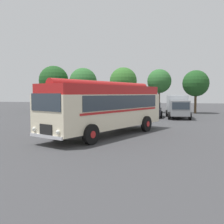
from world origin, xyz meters
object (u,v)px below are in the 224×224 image
at_px(car_near_left, 129,109).
at_px(box_van, 177,106).
at_px(car_mid_left, 154,110).
at_px(vintage_bus, 107,106).

bearing_deg(car_near_left, box_van, -2.67).
bearing_deg(car_mid_left, vintage_bus, -99.20).
distance_m(car_mid_left, box_van, 2.70).
bearing_deg(vintage_bus, car_mid_left, 80.80).
distance_m(car_near_left, box_van, 5.46).
distance_m(vintage_bus, box_van, 14.28).
bearing_deg(car_near_left, vintage_bus, -87.59).
xyz_separation_m(vintage_bus, box_van, (4.86, 13.41, -0.53)).
xyz_separation_m(car_near_left, car_mid_left, (2.79, 0.05, 0.00)).
height_order(vintage_bus, car_near_left, vintage_bus).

